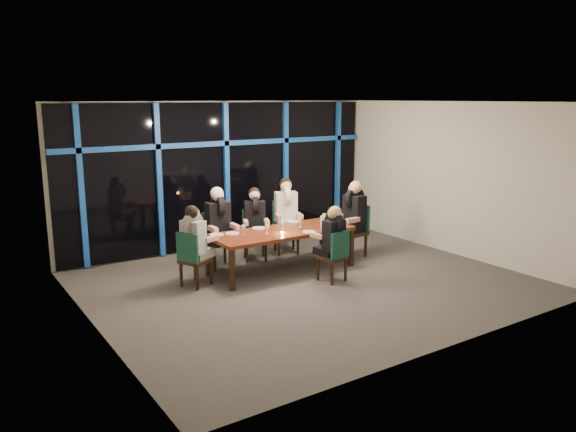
{
  "coord_description": "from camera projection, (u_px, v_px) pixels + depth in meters",
  "views": [
    {
      "loc": [
        -5.27,
        -7.35,
        3.07
      ],
      "look_at": [
        0.0,
        0.6,
        1.05
      ],
      "focal_mm": 35.0,
      "sensor_mm": 36.0,
      "label": 1
    }
  ],
  "objects": [
    {
      "name": "room",
      "position": [
        308.0,
        163.0,
        9.06
      ],
      "size": [
        7.04,
        7.0,
        3.02
      ],
      "color": "#504B46",
      "rests_on": "ground"
    },
    {
      "name": "window_wall",
      "position": [
        226.0,
        173.0,
        11.56
      ],
      "size": [
        6.86,
        0.43,
        2.94
      ],
      "color": "black",
      "rests_on": "ground"
    },
    {
      "name": "dining_table",
      "position": [
        282.0,
        234.0,
        9.99
      ],
      "size": [
        2.6,
        1.0,
        0.75
      ],
      "color": "maroon",
      "rests_on": "ground"
    },
    {
      "name": "chair_far_left",
      "position": [
        217.0,
        236.0,
        10.32
      ],
      "size": [
        0.49,
        0.49,
        1.02
      ],
      "rotation": [
        0.0,
        0.0,
        -0.05
      ],
      "color": "black",
      "rests_on": "ground"
    },
    {
      "name": "chair_far_mid",
      "position": [
        255.0,
        232.0,
        10.8
      ],
      "size": [
        0.58,
        0.58,
        0.96
      ],
      "rotation": [
        0.0,
        0.0,
        -0.41
      ],
      "color": "black",
      "rests_on": "ground"
    },
    {
      "name": "chair_far_right",
      "position": [
        285.0,
        224.0,
        11.31
      ],
      "size": [
        0.62,
        0.62,
        1.03
      ],
      "rotation": [
        0.0,
        0.0,
        -0.36
      ],
      "color": "black",
      "rests_on": "ground"
    },
    {
      "name": "chair_end_left",
      "position": [
        192.0,
        257.0,
        9.16
      ],
      "size": [
        0.57,
        0.57,
        0.93
      ],
      "rotation": [
        0.0,
        0.0,
        2.0
      ],
      "color": "black",
      "rests_on": "ground"
    },
    {
      "name": "chair_end_right",
      "position": [
        356.0,
        227.0,
        11.01
      ],
      "size": [
        0.52,
        0.52,
        1.02
      ],
      "rotation": [
        0.0,
        0.0,
        4.81
      ],
      "color": "black",
      "rests_on": "ground"
    },
    {
      "name": "chair_near_mid",
      "position": [
        335.0,
        253.0,
        9.43
      ],
      "size": [
        0.47,
        0.47,
        0.89
      ],
      "rotation": [
        0.0,
        0.0,
        3.29
      ],
      "color": "black",
      "rests_on": "ground"
    },
    {
      "name": "diner_far_left",
      "position": [
        219.0,
        216.0,
        10.16
      ],
      "size": [
        0.52,
        0.64,
        0.99
      ],
      "rotation": [
        0.0,
        0.0,
        -0.05
      ],
      "color": "black",
      "rests_on": "ground"
    },
    {
      "name": "diner_far_mid",
      "position": [
        255.0,
        213.0,
        10.65
      ],
      "size": [
        0.6,
        0.66,
        0.93
      ],
      "rotation": [
        0.0,
        0.0,
        -0.41
      ],
      "color": "black",
      "rests_on": "ground"
    },
    {
      "name": "diner_far_right",
      "position": [
        286.0,
        205.0,
        11.14
      ],
      "size": [
        0.63,
        0.71,
        1.0
      ],
      "rotation": [
        0.0,
        0.0,
        -0.36
      ],
      "color": "silver",
      "rests_on": "ground"
    },
    {
      "name": "diner_end_left",
      "position": [
        195.0,
        234.0,
        9.15
      ],
      "size": [
        0.64,
        0.59,
        0.91
      ],
      "rotation": [
        0.0,
        0.0,
        2.0
      ],
      "color": "black",
      "rests_on": "ground"
    },
    {
      "name": "diner_end_right",
      "position": [
        353.0,
        208.0,
        10.88
      ],
      "size": [
        0.66,
        0.53,
        0.99
      ],
      "rotation": [
        0.0,
        0.0,
        4.81
      ],
      "color": "black",
      "rests_on": "ground"
    },
    {
      "name": "diner_near_mid",
      "position": [
        333.0,
        232.0,
        9.42
      ],
      "size": [
        0.48,
        0.58,
        0.87
      ],
      "rotation": [
        0.0,
        0.0,
        3.29
      ],
      "color": "black",
      "rests_on": "ground"
    },
    {
      "name": "plate_far_left",
      "position": [
        232.0,
        233.0,
        9.73
      ],
      "size": [
        0.24,
        0.24,
        0.01
      ],
      "primitive_type": "cylinder",
      "color": "white",
      "rests_on": "dining_table"
    },
    {
      "name": "plate_far_mid",
      "position": [
        259.0,
        228.0,
        10.13
      ],
      "size": [
        0.24,
        0.24,
        0.01
      ],
      "primitive_type": "cylinder",
      "color": "white",
      "rests_on": "dining_table"
    },
    {
      "name": "plate_far_right",
      "position": [
        293.0,
        222.0,
        10.65
      ],
      "size": [
        0.24,
        0.24,
        0.01
      ],
      "primitive_type": "cylinder",
      "color": "white",
      "rests_on": "dining_table"
    },
    {
      "name": "plate_end_left",
      "position": [
        217.0,
        235.0,
        9.65
      ],
      "size": [
        0.24,
        0.24,
        0.01
      ],
      "primitive_type": "cylinder",
      "color": "white",
      "rests_on": "dining_table"
    },
    {
      "name": "plate_end_right",
      "position": [
        332.0,
        223.0,
        10.57
      ],
      "size": [
        0.24,
        0.24,
        0.01
      ],
      "primitive_type": "cylinder",
      "color": "white",
      "rests_on": "dining_table"
    },
    {
      "name": "plate_near_mid",
      "position": [
        309.0,
        232.0,
        9.85
      ],
      "size": [
        0.24,
        0.24,
        0.01
      ],
      "primitive_type": "cylinder",
      "color": "white",
      "rests_on": "dining_table"
    },
    {
      "name": "wine_bottle",
      "position": [
        328.0,
        217.0,
        10.44
      ],
      "size": [
        0.08,
        0.08,
        0.34
      ],
      "rotation": [
        0.0,
        0.0,
        -0.25
      ],
      "color": "black",
      "rests_on": "dining_table"
    },
    {
      "name": "water_pitcher",
      "position": [
        323.0,
        222.0,
        10.19
      ],
      "size": [
        0.13,
        0.12,
        0.21
      ],
      "rotation": [
        0.0,
        0.0,
        0.29
      ],
      "color": "silver",
      "rests_on": "dining_table"
    },
    {
      "name": "tea_light",
      "position": [
        282.0,
        233.0,
        9.75
      ],
      "size": [
        0.05,
        0.05,
        0.03
      ],
      "primitive_type": "cylinder",
      "color": "#FFAE4C",
      "rests_on": "dining_table"
    },
    {
      "name": "wine_glass_a",
      "position": [
        267.0,
        227.0,
        9.73
      ],
      "size": [
        0.06,
        0.06,
        0.16
      ],
      "color": "silver",
      "rests_on": "dining_table"
    },
    {
      "name": "wine_glass_b",
      "position": [
        283.0,
        222.0,
        10.08
      ],
      "size": [
        0.07,
        0.07,
        0.18
      ],
      "color": "silver",
      "rests_on": "dining_table"
    },
    {
      "name": "wine_glass_c",
      "position": [
        300.0,
        221.0,
        10.19
      ],
      "size": [
        0.07,
        0.07,
        0.18
      ],
      "color": "silver",
      "rests_on": "dining_table"
    },
    {
      "name": "wine_glass_d",
      "position": [
        243.0,
        228.0,
        9.64
      ],
      "size": [
        0.07,
        0.07,
        0.17
      ],
      "color": "silver",
      "rests_on": "dining_table"
    },
    {
      "name": "wine_glass_e",
      "position": [
        324.0,
        216.0,
        10.54
      ],
      "size": [
        0.07,
        0.07,
        0.18
      ],
      "color": "silver",
      "rests_on": "dining_table"
    }
  ]
}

